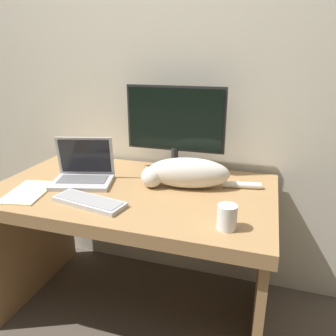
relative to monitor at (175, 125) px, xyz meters
The scene contains 8 objects.
wall_back 0.37m from the monitor, 128.16° to the left, with size 6.40×0.06×2.60m.
desk 0.53m from the monitor, 113.90° to the right, with size 1.37×0.80×0.74m.
monitor is the anchor object (origin of this frame).
laptop 0.54m from the monitor, 143.16° to the right, with size 0.34×0.28×0.23m.
external_keyboard 0.63m from the monitor, 114.56° to the right, with size 0.35×0.18×0.02m.
cat 0.30m from the monitor, 61.36° to the right, with size 0.57×0.20×0.15m.
coffee_mug 0.70m from the monitor, 56.81° to the right, with size 0.07×0.07×0.10m.
paper_notepad 0.81m from the monitor, 139.07° to the right, with size 0.22×0.31×0.01m.
Camera 1 is at (0.61, -0.97, 1.36)m, focal length 35.00 mm.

